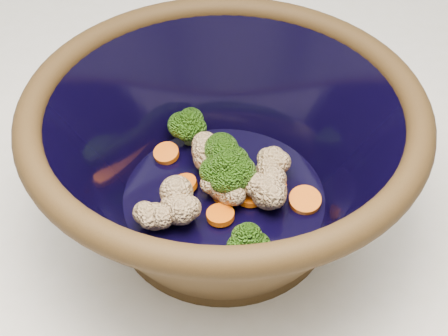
{
  "coord_description": "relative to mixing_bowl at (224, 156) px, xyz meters",
  "views": [
    {
      "loc": [
        0.15,
        -0.42,
        1.37
      ],
      "look_at": [
        0.11,
        -0.01,
        0.97
      ],
      "focal_mm": 50.0,
      "sensor_mm": 36.0,
      "label": 1
    }
  ],
  "objects": [
    {
      "name": "vegetable_pile",
      "position": [
        -0.0,
        0.0,
        -0.03
      ],
      "size": [
        0.17,
        0.18,
        0.05
      ],
      "color": "#608442",
      "rests_on": "mixing_bowl"
    },
    {
      "name": "mixing_bowl",
      "position": [
        0.0,
        0.0,
        0.0
      ],
      "size": [
        0.43,
        0.43,
        0.15
      ],
      "rotation": [
        0.0,
        0.0,
        -0.36
      ],
      "color": "black",
      "rests_on": "counter"
    }
  ]
}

